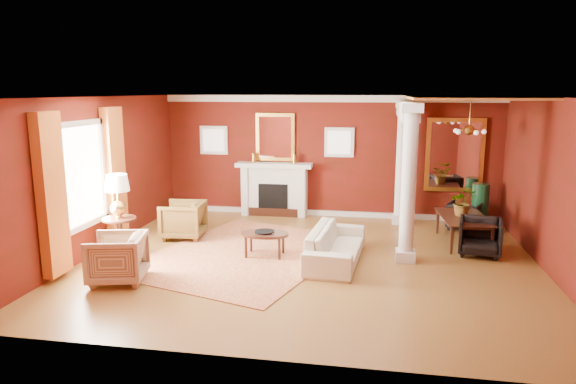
% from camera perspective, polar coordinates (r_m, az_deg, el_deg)
% --- Properties ---
extents(ground, '(8.00, 8.00, 0.00)m').
position_cam_1_polar(ground, '(9.30, 2.37, -7.67)').
color(ground, brown).
rests_on(ground, ground).
extents(room_shell, '(8.04, 7.04, 2.92)m').
position_cam_1_polar(room_shell, '(8.86, 2.47, 4.78)').
color(room_shell, '#5F100D').
rests_on(room_shell, ground).
extents(fireplace, '(1.85, 0.42, 1.29)m').
position_cam_1_polar(fireplace, '(12.51, -1.53, 0.33)').
color(fireplace, silver).
rests_on(fireplace, ground).
extents(overmantel_mirror, '(0.95, 0.07, 1.15)m').
position_cam_1_polar(overmantel_mirror, '(12.47, -1.44, 6.11)').
color(overmantel_mirror, '#EBBC45').
rests_on(overmantel_mirror, fireplace).
extents(flank_window_left, '(0.70, 0.07, 0.70)m').
position_cam_1_polar(flank_window_left, '(12.88, -8.24, 5.72)').
color(flank_window_left, silver).
rests_on(flank_window_left, room_shell).
extents(flank_window_right, '(0.70, 0.07, 0.70)m').
position_cam_1_polar(flank_window_right, '(12.28, 5.72, 5.52)').
color(flank_window_right, silver).
rests_on(flank_window_right, room_shell).
extents(left_window, '(0.21, 2.55, 2.60)m').
position_cam_1_polar(left_window, '(9.68, -21.57, 1.00)').
color(left_window, white).
rests_on(left_window, room_shell).
extents(column_front, '(0.36, 0.36, 2.80)m').
position_cam_1_polar(column_front, '(9.18, 13.26, 1.00)').
color(column_front, silver).
rests_on(column_front, ground).
extents(column_back, '(0.36, 0.36, 2.80)m').
position_cam_1_polar(column_back, '(11.85, 12.53, 3.28)').
color(column_back, silver).
rests_on(column_back, ground).
extents(header_beam, '(0.30, 3.20, 0.32)m').
position_cam_1_polar(header_beam, '(10.65, 13.07, 8.84)').
color(header_beam, silver).
rests_on(header_beam, column_front).
extents(amber_ceiling, '(2.30, 3.40, 0.04)m').
position_cam_1_polar(amber_ceiling, '(10.62, 19.47, 9.84)').
color(amber_ceiling, '#E49543').
rests_on(amber_ceiling, room_shell).
extents(dining_mirror, '(1.30, 0.07, 1.70)m').
position_cam_1_polar(dining_mirror, '(12.40, 18.02, 3.91)').
color(dining_mirror, '#EBBC45').
rests_on(dining_mirror, room_shell).
extents(chandelier, '(0.60, 0.62, 0.75)m').
position_cam_1_polar(chandelier, '(10.71, 19.47, 6.51)').
color(chandelier, '#BD913B').
rests_on(chandelier, room_shell).
extents(crown_trim, '(8.00, 0.08, 0.16)m').
position_cam_1_polar(crown_trim, '(12.24, 4.62, 10.30)').
color(crown_trim, silver).
rests_on(crown_trim, room_shell).
extents(base_trim, '(8.00, 0.08, 0.12)m').
position_cam_1_polar(base_trim, '(12.59, 4.42, -2.36)').
color(base_trim, silver).
rests_on(base_trim, ground).
extents(rug, '(4.17, 4.85, 0.02)m').
position_cam_1_polar(rug, '(9.70, -4.71, -6.83)').
color(rug, maroon).
rests_on(rug, ground).
extents(sofa, '(0.78, 2.14, 0.82)m').
position_cam_1_polar(sofa, '(9.19, 5.36, -5.26)').
color(sofa, beige).
rests_on(sofa, ground).
extents(armchair_leopard, '(0.83, 0.88, 0.84)m').
position_cam_1_polar(armchair_leopard, '(10.82, -11.58, -2.85)').
color(armchair_leopard, black).
rests_on(armchair_leopard, ground).
extents(armchair_stripe, '(0.95, 0.99, 0.86)m').
position_cam_1_polar(armchair_stripe, '(8.64, -18.48, -6.75)').
color(armchair_stripe, tan).
rests_on(armchair_stripe, ground).
extents(coffee_table, '(0.88, 0.88, 0.45)m').
position_cam_1_polar(coffee_table, '(9.45, -2.61, -4.81)').
color(coffee_table, black).
rests_on(coffee_table, ground).
extents(coffee_book, '(0.15, 0.10, 0.23)m').
position_cam_1_polar(coffee_book, '(9.36, -2.81, -3.95)').
color(coffee_book, black).
rests_on(coffee_book, coffee_table).
extents(side_table, '(0.61, 0.61, 1.52)m').
position_cam_1_polar(side_table, '(9.87, -18.37, -0.97)').
color(side_table, black).
rests_on(side_table, ground).
extents(dining_table, '(0.67, 1.62, 0.88)m').
position_cam_1_polar(dining_table, '(10.78, 19.07, -3.20)').
color(dining_table, black).
rests_on(dining_table, ground).
extents(dining_chair_near, '(0.85, 0.81, 0.76)m').
position_cam_1_polar(dining_chair_near, '(10.16, 20.58, -4.50)').
color(dining_chair_near, black).
rests_on(dining_chair_near, ground).
extents(dining_chair_far, '(0.82, 0.80, 0.66)m').
position_cam_1_polar(dining_chair_far, '(11.92, 18.98, -2.38)').
color(dining_chair_far, black).
rests_on(dining_chair_far, ground).
extents(green_urn, '(0.41, 0.41, 0.99)m').
position_cam_1_polar(green_urn, '(12.24, 20.50, -1.86)').
color(green_urn, '#123A20').
rests_on(green_urn, ground).
extents(potted_plant, '(0.53, 0.58, 0.42)m').
position_cam_1_polar(potted_plant, '(10.70, 18.96, 0.29)').
color(potted_plant, '#26591E').
rests_on(potted_plant, dining_table).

